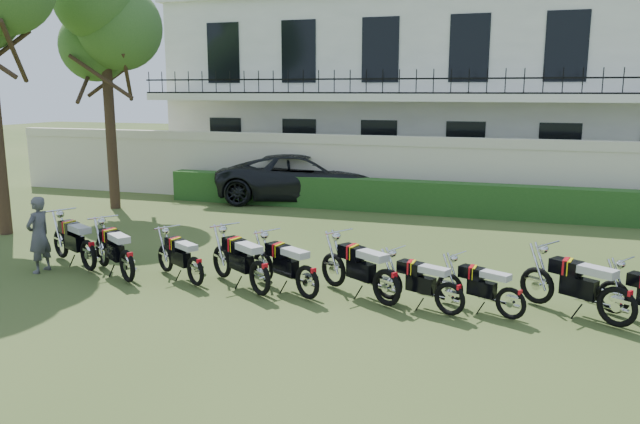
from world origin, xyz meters
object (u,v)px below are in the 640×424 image
object	(u,v)px
motorcycle_0	(88,248)
motorcycle_1	(127,258)
motorcycle_4	(307,274)
motorcycle_6	(450,291)
motorcycle_2	(195,264)
motorcycle_7	(511,295)
motorcycle_3	(260,270)
tree_west_near	(104,18)
motorcycle_8	(618,297)
suv	(305,177)
inspector	(39,235)
motorcycle_5	(387,279)

from	to	relation	value
motorcycle_0	motorcycle_1	world-z (taller)	motorcycle_0
motorcycle_4	motorcycle_6	distance (m)	2.54
motorcycle_2	motorcycle_7	distance (m)	5.83
motorcycle_3	tree_west_near	bearing A→B (deg)	84.36
motorcycle_0	motorcycle_2	distance (m)	2.62
motorcycle_0	motorcycle_4	distance (m)	4.93
motorcycle_0	motorcycle_3	size ratio (longest dim) A/B	1.07
tree_west_near	motorcycle_2	size ratio (longest dim) A/B	4.93
motorcycle_7	motorcycle_8	world-z (taller)	motorcycle_8
motorcycle_4	suv	distance (m)	10.27
motorcycle_4	motorcycle_8	xyz separation A→B (m)	(5.14, 0.26, 0.03)
motorcycle_3	motorcycle_0	bearing A→B (deg)	119.32
motorcycle_2	inspector	size ratio (longest dim) A/B	1.00
motorcycle_1	motorcycle_5	world-z (taller)	motorcycle_5
motorcycle_2	suv	size ratio (longest dim) A/B	0.27
tree_west_near	motorcycle_0	size ratio (longest dim) A/B	4.16
motorcycle_2	motorcycle_5	xyz separation A→B (m)	(3.75, 0.03, 0.06)
motorcycle_4	motorcycle_1	bearing A→B (deg)	122.95
motorcycle_1	motorcycle_6	bearing A→B (deg)	-54.98
motorcycle_6	motorcycle_7	distance (m)	0.99
motorcycle_4	inspector	world-z (taller)	inspector
tree_west_near	motorcycle_7	bearing A→B (deg)	-27.52
motorcycle_3	motorcycle_7	world-z (taller)	motorcycle_3
motorcycle_0	motorcycle_5	world-z (taller)	motorcycle_0
tree_west_near	motorcycle_5	distance (m)	13.23
motorcycle_0	motorcycle_7	bearing A→B (deg)	-63.19
motorcycle_2	motorcycle_8	world-z (taller)	motorcycle_8
motorcycle_5	motorcycle_4	bearing A→B (deg)	125.91
tree_west_near	motorcycle_4	xyz separation A→B (m)	(8.80, -6.52, -5.39)
inspector	motorcycle_2	bearing A→B (deg)	92.66
motorcycle_2	motorcycle_3	world-z (taller)	motorcycle_3
motorcycle_0	motorcycle_6	distance (m)	7.47
tree_west_near	motorcycle_7	size ratio (longest dim) A/B	4.99
motorcycle_3	inspector	world-z (taller)	inspector
motorcycle_4	motorcycle_2	bearing A→B (deg)	119.07
motorcycle_7	tree_west_near	bearing A→B (deg)	88.14
motorcycle_5	tree_west_near	bearing A→B (deg)	90.25
motorcycle_8	motorcycle_6	bearing A→B (deg)	129.06
motorcycle_1	motorcycle_2	world-z (taller)	motorcycle_1
motorcycle_3	motorcycle_8	xyz separation A→B (m)	(6.03, 0.35, 0.00)
motorcycle_8	motorcycle_1	bearing A→B (deg)	125.29
motorcycle_7	motorcycle_2	bearing A→B (deg)	116.05
tree_west_near	motorcycle_0	world-z (taller)	tree_west_near
motorcycle_2	inspector	distance (m)	3.60
tree_west_near	motorcycle_8	world-z (taller)	tree_west_near
tree_west_near	motorcycle_6	bearing A→B (deg)	-30.01
motorcycle_6	tree_west_near	bearing A→B (deg)	82.53
motorcycle_2	motorcycle_6	world-z (taller)	motorcycle_2
motorcycle_4	motorcycle_7	size ratio (longest dim) A/B	1.11
motorcycle_1	motorcycle_8	size ratio (longest dim) A/B	0.97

